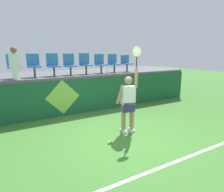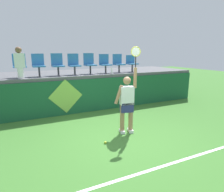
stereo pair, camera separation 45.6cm
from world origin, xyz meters
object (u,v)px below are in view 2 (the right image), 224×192
at_px(stadium_chair_5, 105,63).
at_px(stadium_chair_7, 132,62).
at_px(tennis_ball, 105,143).
at_px(spectator_0, 20,62).
at_px(stadium_chair_6, 118,63).
at_px(stadium_chair_3, 74,63).
at_px(tennis_player, 127,102).
at_px(water_bottle, 112,71).
at_px(stadium_chair_2, 58,64).
at_px(stadium_chair_0, 20,64).
at_px(stadium_chair_4, 90,63).
at_px(stadium_chair_1, 38,64).

distance_m(stadium_chair_5, stadium_chair_7, 1.34).
height_order(tennis_ball, spectator_0, spectator_0).
relative_size(tennis_ball, stadium_chair_6, 0.08).
bearing_deg(stadium_chair_3, stadium_chair_7, -0.22).
xyz_separation_m(tennis_player, water_bottle, (0.78, 2.61, 0.62)).
relative_size(tennis_ball, stadium_chair_2, 0.08).
relative_size(tennis_ball, stadium_chair_0, 0.08).
distance_m(stadium_chair_2, stadium_chair_5, 2.00).
bearing_deg(spectator_0, stadium_chair_4, 9.28).
height_order(stadium_chair_1, stadium_chair_3, stadium_chair_1).
xyz_separation_m(tennis_player, stadium_chair_6, (1.36, 3.13, 0.92)).
bearing_deg(tennis_ball, stadium_chair_1, 107.57).
bearing_deg(spectator_0, stadium_chair_6, 6.13).
bearing_deg(stadium_chair_6, tennis_player, -113.53).
bearing_deg(spectator_0, stadium_chair_0, 90.00).
height_order(stadium_chair_2, stadium_chair_7, stadium_chair_2).
bearing_deg(stadium_chair_7, stadium_chair_3, 179.78).
height_order(tennis_player, stadium_chair_6, tennis_player).
bearing_deg(stadium_chair_3, stadium_chair_4, 0.01).
height_order(stadium_chair_3, stadium_chair_4, stadium_chair_4).
xyz_separation_m(stadium_chair_2, stadium_chair_3, (0.65, -0.00, -0.01)).
distance_m(stadium_chair_6, stadium_chair_7, 0.68).
bearing_deg(stadium_chair_0, stadium_chair_3, 0.08).
relative_size(water_bottle, stadium_chair_5, 0.31).
relative_size(tennis_ball, water_bottle, 0.27).
relative_size(stadium_chair_1, stadium_chair_5, 1.04).
distance_m(stadium_chair_2, stadium_chair_4, 1.31).
bearing_deg(stadium_chair_6, stadium_chair_5, 179.99).
distance_m(stadium_chair_1, stadium_chair_7, 4.04).
xyz_separation_m(stadium_chair_4, stadium_chair_5, (0.70, -0.00, -0.02)).
distance_m(stadium_chair_1, stadium_chair_5, 2.70).
bearing_deg(spectator_0, stadium_chair_2, 17.90).
height_order(tennis_ball, stadium_chair_2, stadium_chair_2).
relative_size(tennis_ball, spectator_0, 0.06).
relative_size(stadium_chair_1, stadium_chair_2, 0.99).
distance_m(tennis_player, stadium_chair_4, 3.27).
distance_m(tennis_ball, stadium_chair_3, 4.00).
distance_m(water_bottle, spectator_0, 3.45).
relative_size(stadium_chair_3, stadium_chair_4, 0.98).
height_order(stadium_chair_6, spectator_0, spectator_0).
bearing_deg(tennis_player, stadium_chair_0, 130.15).
bearing_deg(stadium_chair_6, tennis_ball, -122.24).
distance_m(water_bottle, stadium_chair_7, 1.39).
height_order(water_bottle, stadium_chair_1, stadium_chair_1).
relative_size(stadium_chair_4, spectator_0, 0.79).
relative_size(stadium_chair_1, stadium_chair_4, 0.99).
xyz_separation_m(tennis_player, stadium_chair_7, (2.04, 3.12, 0.91)).
height_order(tennis_player, stadium_chair_5, tennis_player).
xyz_separation_m(stadium_chair_3, stadium_chair_5, (1.36, -0.00, -0.01)).
distance_m(stadium_chair_4, spectator_0, 2.69).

